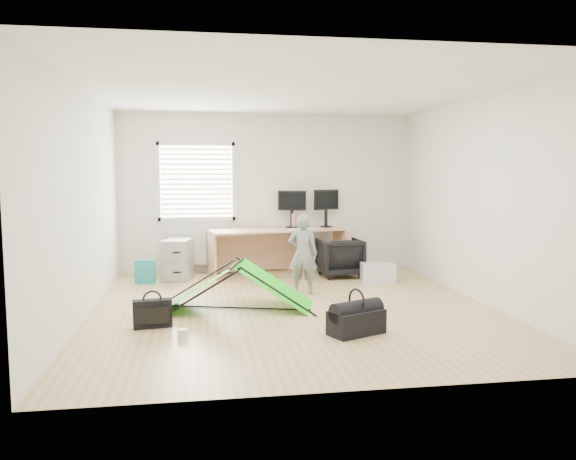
{
  "coord_description": "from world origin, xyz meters",
  "views": [
    {
      "loc": [
        -1.13,
        -6.88,
        1.72
      ],
      "look_at": [
        0.0,
        0.4,
        0.95
      ],
      "focal_mm": 35.0,
      "sensor_mm": 36.0,
      "label": 1
    }
  ],
  "objects": [
    {
      "name": "thermos",
      "position": [
        0.43,
        2.51,
        0.88
      ],
      "size": [
        0.09,
        0.09,
        0.24
      ],
      "primitive_type": "cylinder",
      "rotation": [
        0.0,
        0.0,
        0.37
      ],
      "color": "#BE6A7E",
      "rests_on": "desk"
    },
    {
      "name": "monitor_right",
      "position": [
        0.99,
        2.54,
        1.0
      ],
      "size": [
        0.5,
        0.29,
        0.47
      ],
      "primitive_type": "cube",
      "rotation": [
        0.0,
        0.0,
        0.41
      ],
      "color": "black",
      "rests_on": "desk"
    },
    {
      "name": "back_wall",
      "position": [
        0.0,
        2.75,
        1.35
      ],
      "size": [
        5.0,
        0.02,
        2.7
      ],
      "primitive_type": "cube",
      "color": "silver",
      "rests_on": "ground"
    },
    {
      "name": "radiator",
      "position": [
        -1.2,
        2.67,
        0.45
      ],
      "size": [
        1.0,
        0.12,
        0.6
      ],
      "primitive_type": "cube",
      "color": "silver",
      "rests_on": "back_wall"
    },
    {
      "name": "storage_crate",
      "position": [
        1.59,
        1.46,
        0.14
      ],
      "size": [
        0.55,
        0.42,
        0.29
      ],
      "primitive_type": "cube",
      "rotation": [
        0.0,
        0.0,
        -0.13
      ],
      "color": "silver",
      "rests_on": "ground"
    },
    {
      "name": "ground",
      "position": [
        0.0,
        0.0,
        0.0
      ],
      "size": [
        5.5,
        5.5,
        0.0
      ],
      "primitive_type": "plane",
      "color": "tan",
      "rests_on": "ground"
    },
    {
      "name": "window",
      "position": [
        -1.2,
        2.71,
        1.55
      ],
      "size": [
        1.2,
        0.06,
        1.2
      ],
      "primitive_type": "cube",
      "color": "silver",
      "rests_on": "back_wall"
    },
    {
      "name": "office_chair",
      "position": [
        1.11,
        1.98,
        0.31
      ],
      "size": [
        0.72,
        0.73,
        0.63
      ],
      "primitive_type": "imported",
      "rotation": [
        0.0,
        0.0,
        3.21
      ],
      "color": "black",
      "rests_on": "ground"
    },
    {
      "name": "laptop_bag",
      "position": [
        -1.68,
        -0.66,
        0.16
      ],
      "size": [
        0.43,
        0.19,
        0.31
      ],
      "primitive_type": "cube",
      "rotation": [
        0.0,
        0.0,
        0.17
      ],
      "color": "black",
      "rests_on": "ground"
    },
    {
      "name": "tote_bag",
      "position": [
        -2.0,
        1.88,
        0.18
      ],
      "size": [
        0.31,
        0.14,
        0.37
      ],
      "primitive_type": "cube",
      "rotation": [
        0.0,
        0.0,
        -0.02
      ],
      "color": "#1E7A80",
      "rests_on": "ground"
    },
    {
      "name": "desk",
      "position": [
        0.12,
        2.34,
        0.38
      ],
      "size": [
        2.33,
        1.13,
        0.76
      ],
      "primitive_type": "cube",
      "rotation": [
        0.0,
        0.0,
        0.2
      ],
      "color": "tan",
      "rests_on": "ground"
    },
    {
      "name": "kite",
      "position": [
        -0.7,
        0.04,
        0.29
      ],
      "size": [
        2.01,
        1.29,
        0.58
      ],
      "primitive_type": null,
      "rotation": [
        0.0,
        0.0,
        -0.27
      ],
      "color": "#1CD914",
      "rests_on": "ground"
    },
    {
      "name": "person",
      "position": [
        0.27,
        0.78,
        0.57
      ],
      "size": [
        0.47,
        0.37,
        1.13
      ],
      "primitive_type": "imported",
      "rotation": [
        0.0,
        0.0,
        2.89
      ],
      "color": "slate",
      "rests_on": "ground"
    },
    {
      "name": "keyboard",
      "position": [
        0.55,
        2.2,
        0.77
      ],
      "size": [
        0.51,
        0.28,
        0.02
      ],
      "primitive_type": "cube",
      "rotation": [
        0.0,
        0.0,
        0.24
      ],
      "color": "beige",
      "rests_on": "desk"
    },
    {
      "name": "white_box",
      "position": [
        -1.34,
        -1.12,
        0.05
      ],
      "size": [
        0.11,
        0.11,
        0.1
      ],
      "primitive_type": "cube",
      "rotation": [
        0.0,
        0.0,
        -0.15
      ],
      "color": "silver",
      "rests_on": "ground"
    },
    {
      "name": "duffel_bag",
      "position": [
        0.48,
        -1.24,
        0.13
      ],
      "size": [
        0.66,
        0.51,
        0.26
      ],
      "primitive_type": "cube",
      "rotation": [
        0.0,
        0.0,
        0.41
      ],
      "color": "black",
      "rests_on": "ground"
    },
    {
      "name": "filing_cabinet",
      "position": [
        -1.51,
        2.14,
        0.32
      ],
      "size": [
        0.52,
        0.63,
        0.64
      ],
      "primitive_type": "cube",
      "rotation": [
        0.0,
        0.0,
        -0.22
      ],
      "color": "gray",
      "rests_on": "ground"
    },
    {
      "name": "monitor_left",
      "position": [
        0.4,
        2.52,
        1.0
      ],
      "size": [
        0.49,
        0.27,
        0.46
      ],
      "primitive_type": "cube",
      "rotation": [
        0.0,
        0.0,
        -0.36
      ],
      "color": "black",
      "rests_on": "desk"
    }
  ]
}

